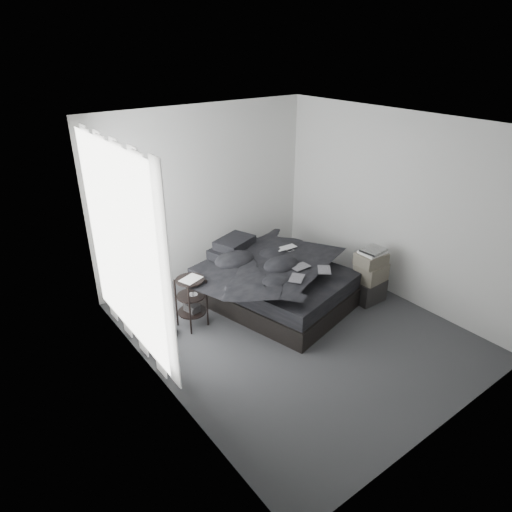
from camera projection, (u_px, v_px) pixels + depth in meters
floor at (293, 329)px, 5.92m from camera, size 3.60×4.20×0.01m
ceiling at (302, 124)px, 4.79m from camera, size 3.60×4.20×0.01m
wall_back at (204, 193)px, 6.87m from camera, size 3.60×0.01×2.60m
wall_front at (462, 317)px, 3.84m from camera, size 3.60×0.01×2.60m
wall_left at (156, 282)px, 4.38m from camera, size 0.01×4.20×2.60m
wall_right at (394, 207)px, 6.33m from camera, size 0.01×4.20×2.60m
window_left at (121, 246)px, 5.02m from camera, size 0.02×2.00×2.30m
curtain_left at (126, 250)px, 5.08m from camera, size 0.06×2.12×2.48m
bed at (274, 292)px, 6.51m from camera, size 1.96×2.32×0.27m
mattress at (274, 277)px, 6.40m from camera, size 1.89×2.25×0.22m
duvet at (278, 264)px, 6.27m from camera, size 1.85×2.03×0.24m
pillow_lower at (231, 252)px, 6.74m from camera, size 0.69×0.54×0.14m
pillow_upper at (235, 243)px, 6.72m from camera, size 0.67×0.56×0.13m
laptop at (288, 245)px, 6.53m from camera, size 0.34×0.23×0.03m
comic_a at (297, 273)px, 5.77m from camera, size 0.30×0.28×0.01m
comic_b at (301, 261)px, 6.06m from camera, size 0.26×0.17×0.01m
comic_c at (325, 264)px, 5.97m from camera, size 0.29×0.30×0.01m
side_stand at (192, 303)px, 5.86m from camera, size 0.42×0.42×0.68m
papers at (191, 279)px, 5.71m from camera, size 0.31×0.27×0.01m
floor_books at (171, 330)px, 5.80m from camera, size 0.16×0.20×0.12m
box_lower at (368, 290)px, 6.52m from camera, size 0.44×0.35×0.32m
box_mid at (371, 272)px, 6.39m from camera, size 0.43×0.35×0.25m
box_upper at (371, 259)px, 6.30m from camera, size 0.41×0.34×0.17m
art_book_white at (372, 252)px, 6.26m from camera, size 0.34×0.27×0.03m
art_book_snake at (374, 250)px, 6.25m from camera, size 0.35×0.28×0.03m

